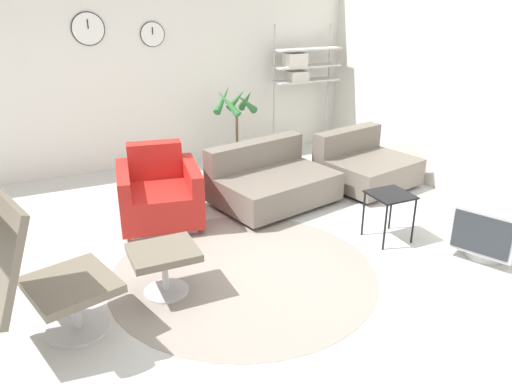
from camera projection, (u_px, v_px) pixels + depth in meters
The scene contains 13 objects.
ground_plane at pixel (227, 253), 4.61m from camera, with size 12.00×12.00×0.00m, color silver.
wall_back at pixel (145, 61), 6.45m from camera, with size 12.00×0.09×2.80m.
wall_right at pixel (486, 78), 5.21m from camera, with size 0.06×12.00×2.80m.
round_rug at pixel (244, 272), 4.28m from camera, with size 2.28×2.28×0.01m.
lounge_chair at pixel (18, 257), 3.13m from camera, with size 1.01×0.79×1.18m.
ottoman at pixel (164, 259), 3.90m from camera, with size 0.52×0.44×0.39m.
armchair_red at pixel (159, 196), 5.13m from camera, with size 0.92×0.95×0.78m.
couch_low at pixel (271, 183), 5.61m from camera, with size 1.46×1.18×0.65m.
couch_second at pixel (364, 167), 6.13m from camera, with size 1.21×1.12×0.65m.
side_table at pixel (390, 200), 4.72m from camera, with size 0.37×0.37×0.47m.
crt_television at pixel (489, 228), 4.44m from camera, with size 0.65×0.69×0.51m.
potted_plant at pixel (236, 131), 6.69m from camera, with size 0.61×0.62×1.09m.
shelf_unit at pixel (301, 67), 7.07m from camera, with size 0.97×0.28×1.82m.
Camera 1 is at (-1.44, -3.80, 2.25)m, focal length 35.00 mm.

